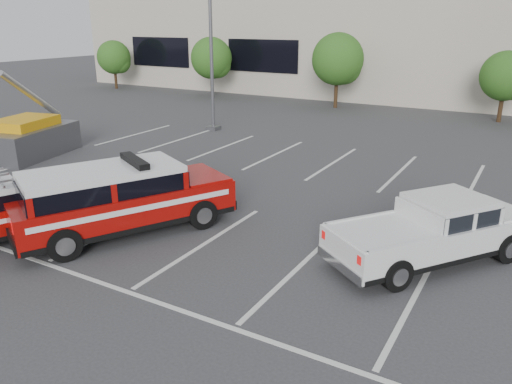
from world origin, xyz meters
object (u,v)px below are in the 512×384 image
convention_building (451,32)px  tree_mid_right (507,78)px  white_pickup (432,236)px  tree_mid_left (339,61)px  light_pole_left (211,28)px  fire_chief_suv (121,203)px  utility_rig (23,139)px  tree_left (213,60)px  tree_far_left (115,58)px

convention_building → tree_mid_right: convention_building is taller
tree_mid_right → white_pickup: (0.21, -20.07, -1.87)m
tree_mid_left → light_pole_left: 10.73m
convention_building → tree_mid_right: (4.91, -9.82, -2.22)m
fire_chief_suv → utility_rig: bearing=-174.8°
tree_left → utility_rig: (2.93, -18.59, -2.04)m
tree_left → fire_chief_suv: bearing=-61.0°
tree_far_left → light_pole_left: light_pole_left is taller
fire_chief_suv → tree_mid_left: bearing=123.9°
white_pickup → utility_rig: 17.35m
convention_building → tree_mid_left: 11.19m
tree_left → tree_mid_left: bearing=0.0°
fire_chief_suv → utility_rig: (-9.54, 3.93, -0.10)m
tree_far_left → white_pickup: size_ratio=0.77×
white_pickup → tree_mid_left: bearing=153.2°
light_pole_left → fire_chief_suv: light_pole_left is taller
white_pickup → convention_building: bearing=136.0°
tree_far_left → tree_mid_left: (20.00, 0.00, 0.54)m
tree_left → tree_far_left: bearing=-180.0°
tree_left → light_pole_left: bearing=-55.5°
convention_building → tree_far_left: convention_building is taller
convention_building → tree_far_left: (-25.09, -9.82, -2.22)m
tree_mid_left → fire_chief_suv: 22.76m
convention_building → tree_mid_right: 11.20m
convention_building → tree_mid_right: size_ratio=15.04×
light_pole_left → white_pickup: 17.27m
white_pickup → utility_rig: bearing=-148.6°
tree_far_left → tree_mid_left: size_ratio=0.82×
fire_chief_suv → utility_rig: utility_rig is taller
tree_mid_left → tree_mid_right: bearing=-0.0°
tree_far_left → tree_left: size_ratio=0.90×
tree_left → light_pole_left: size_ratio=0.43×
light_pole_left → utility_rig: bearing=-115.0°
fire_chief_suv → white_pickup: 8.13m
tree_far_left → fire_chief_suv: tree_far_left is taller
utility_rig → fire_chief_suv: bearing=-35.4°
tree_left → tree_mid_left: size_ratio=0.91×
fire_chief_suv → tree_far_left: bearing=162.5°
tree_far_left → tree_left: 10.00m
tree_far_left → tree_mid_right: size_ratio=1.00×
light_pole_left → white_pickup: (13.30, -10.02, -4.56)m
convention_building → tree_far_left: bearing=-158.6°
tree_mid_right → utility_rig: size_ratio=0.83×
fire_chief_suv → white_pickup: bearing=45.1°
utility_rig → tree_left: bearing=85.9°
tree_far_left → fire_chief_suv: bearing=-45.1°
tree_far_left → utility_rig: bearing=-55.2°
tree_mid_left → tree_mid_right: size_ratio=1.21×
tree_left → tree_mid_right: (20.00, -0.00, -0.27)m
tree_left → white_pickup: tree_left is taller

